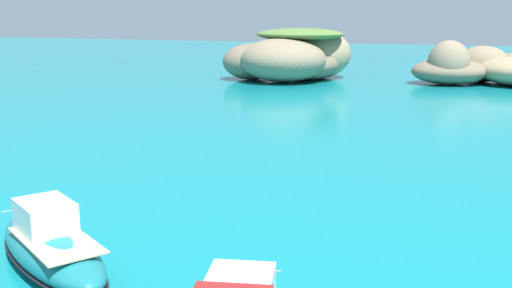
{
  "coord_description": "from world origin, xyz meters",
  "views": [
    {
      "loc": [
        10.57,
        -4.4,
        8.89
      ],
      "look_at": [
        -3.07,
        26.42,
        1.72
      ],
      "focal_mm": 41.98,
      "sensor_mm": 36.0,
      "label": 1
    }
  ],
  "objects": [
    {
      "name": "islet_large",
      "position": [
        -19.41,
        76.63,
        3.29
      ],
      "size": [
        19.74,
        20.84,
        7.38
      ],
      "color": "#756651",
      "rests_on": "ground"
    },
    {
      "name": "islet_small",
      "position": [
        6.65,
        82.49,
        2.12
      ],
      "size": [
        22.99,
        18.62,
        5.93
      ],
      "color": "#84755B",
      "rests_on": "ground"
    },
    {
      "name": "motorboat_teal",
      "position": [
        -4.38,
        11.13,
        0.81
      ],
      "size": [
        8.38,
        6.12,
        2.42
      ],
      "color": "#19727A",
      "rests_on": "ground"
    }
  ]
}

